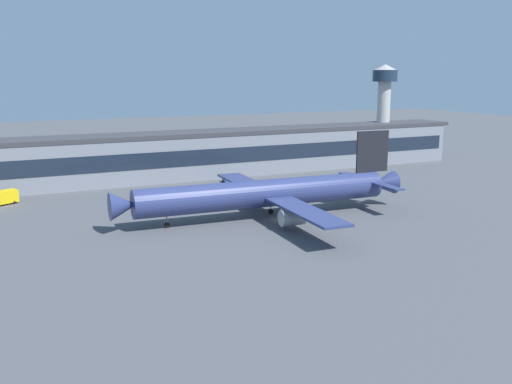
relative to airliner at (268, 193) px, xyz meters
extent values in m
plane|color=#4C4F54|center=(1.32, -2.76, -5.41)|extent=(600.00, 600.00, 0.00)
cube|color=gray|center=(1.32, 54.17, 0.91)|extent=(186.48, 14.13, 12.66)
cube|color=#38383D|center=(1.32, 54.17, 7.84)|extent=(190.21, 14.41, 1.20)
cube|color=#192333|center=(1.32, 47.05, 1.55)|extent=(182.75, 0.16, 4.56)
cylinder|color=navy|center=(-0.91, 0.05, 0.02)|extent=(56.94, 9.07, 5.97)
cone|color=navy|center=(-31.01, 1.70, 0.02)|extent=(5.68, 5.96, 5.67)
cone|color=navy|center=(29.48, -1.62, 0.02)|extent=(6.85, 5.72, 5.37)
cube|color=black|center=(26.39, -1.45, 7.78)|extent=(8.37, 0.96, 9.55)
cube|color=navy|center=(25.54, -7.98, 0.92)|extent=(2.98, 10.86, 0.30)
cube|color=navy|center=(26.25, 5.14, 0.92)|extent=(2.98, 10.86, 0.30)
cube|color=navy|center=(0.22, -15.78, -0.58)|extent=(7.39, 25.80, 0.50)
cube|color=navy|center=(1.95, 15.66, -0.58)|extent=(7.39, 25.80, 0.50)
cylinder|color=#99999E|center=(-0.57, -11.90, -2.62)|extent=(5.10, 3.55, 3.28)
cylinder|color=#99999E|center=(0.74, 11.89, -2.62)|extent=(5.10, 3.55, 3.28)
cylinder|color=black|center=(-22.43, 1.23, -4.86)|extent=(1.13, 0.56, 1.10)
cylinder|color=slate|center=(-22.43, 1.23, -3.36)|extent=(0.24, 0.24, 2.45)
cylinder|color=black|center=(1.77, -2.79, -4.86)|extent=(1.13, 0.56, 1.10)
cylinder|color=slate|center=(1.77, -2.79, -3.36)|extent=(0.24, 0.24, 2.45)
cylinder|color=black|center=(2.06, 2.58, -4.86)|extent=(1.13, 0.56, 1.10)
cylinder|color=slate|center=(2.06, 2.58, -3.36)|extent=(0.24, 0.24, 2.45)
cylinder|color=#B7B7B2|center=(75.04, 56.99, 8.66)|extent=(4.58, 4.58, 28.15)
cylinder|color=#1E2D42|center=(75.04, 56.99, 24.74)|extent=(8.70, 8.70, 4.00)
cone|color=#A5A5A5|center=(75.04, 56.99, 27.74)|extent=(7.83, 7.83, 2.00)
cylinder|color=black|center=(-49.37, 38.30, -5.06)|extent=(0.76, 0.58, 0.70)
cylinder|color=black|center=(-50.47, 40.57, -5.06)|extent=(0.76, 0.58, 0.70)
cube|color=#2651A5|center=(7.75, 41.64, -4.31)|extent=(2.59, 3.89, 1.50)
cube|color=black|center=(7.92, 42.62, -4.01)|extent=(2.03, 1.56, 0.38)
cylinder|color=black|center=(7.08, 43.04, -5.06)|extent=(0.42, 0.74, 0.70)
cylinder|color=black|center=(8.86, 42.73, -5.06)|extent=(0.42, 0.74, 0.70)
cylinder|color=black|center=(6.65, 40.56, -5.06)|extent=(0.42, 0.74, 0.70)
cylinder|color=black|center=(8.42, 40.25, -5.06)|extent=(0.42, 0.74, 0.70)
camera|label=1|loc=(-54.38, -107.48, 25.41)|focal=39.81mm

